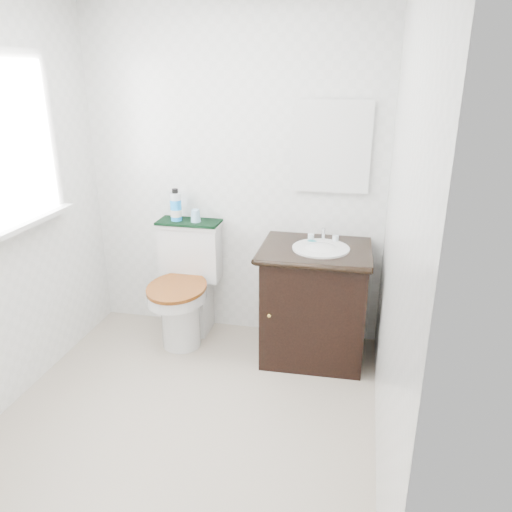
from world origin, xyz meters
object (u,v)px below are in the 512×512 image
at_px(trash_bin, 285,332).
at_px(vanity, 315,299).
at_px(toilet, 186,291).
at_px(mouthwash_bottle, 176,206).
at_px(cup, 196,216).

bearing_deg(trash_bin, vanity, -1.82).
relative_size(toilet, mouthwash_bottle, 3.67).
height_order(vanity, trash_bin, vanity).
xyz_separation_m(vanity, cup, (-0.91, 0.18, 0.50)).
height_order(toilet, trash_bin, toilet).
height_order(mouthwash_bottle, cup, mouthwash_bottle).
xyz_separation_m(toilet, trash_bin, (0.77, -0.05, -0.23)).
relative_size(vanity, trash_bin, 3.12).
relative_size(trash_bin, mouthwash_bottle, 1.24).
height_order(trash_bin, mouthwash_bottle, mouthwash_bottle).
xyz_separation_m(toilet, mouthwash_bottle, (-0.09, 0.12, 0.62)).
bearing_deg(vanity, trash_bin, 178.18).
relative_size(toilet, trash_bin, 2.96).
bearing_deg(toilet, trash_bin, -4.03).
bearing_deg(cup, toilet, -116.63).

